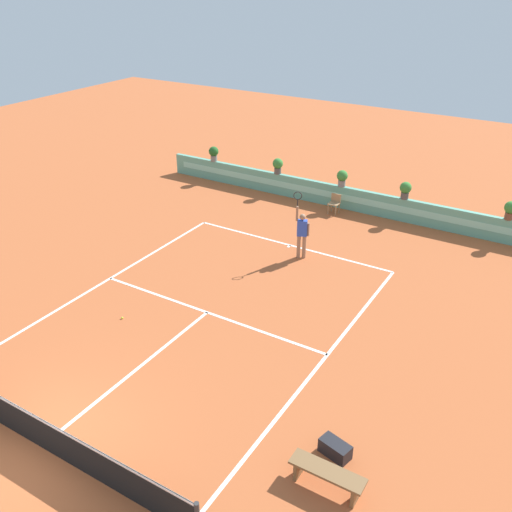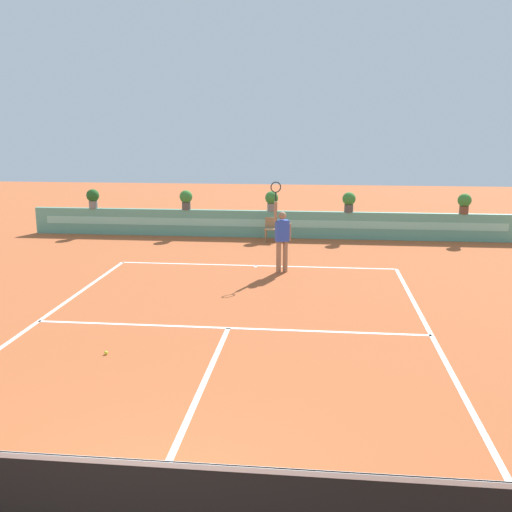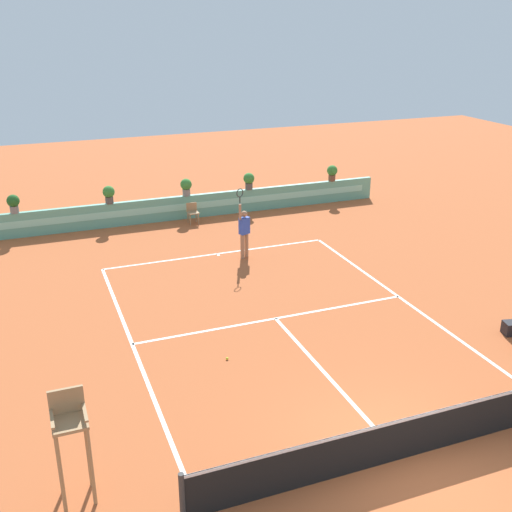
{
  "view_description": "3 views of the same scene",
  "coord_description": "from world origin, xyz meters",
  "px_view_note": "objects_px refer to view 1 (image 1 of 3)",
  "views": [
    {
      "loc": [
        8.91,
        -5.33,
        9.66
      ],
      "look_at": [
        0.32,
        8.81,
        1.0
      ],
      "focal_mm": 39.32,
      "sensor_mm": 36.0,
      "label": 1
    },
    {
      "loc": [
        1.78,
        -4.93,
        4.13
      ],
      "look_at": [
        0.32,
        8.81,
        1.0
      ],
      "focal_mm": 40.97,
      "sensor_mm": 36.0,
      "label": 2
    },
    {
      "loc": [
        -6.19,
        -8.08,
        8.1
      ],
      "look_at": [
        0.32,
        8.81,
        1.0
      ],
      "focal_mm": 43.18,
      "sensor_mm": 36.0,
      "label": 3
    }
  ],
  "objects_px": {
    "tennis_player": "(302,232)",
    "potted_plant_left": "(278,165)",
    "bench_courtside": "(327,475)",
    "tennis_ball_near_baseline": "(122,318)",
    "potted_plant_right": "(405,189)",
    "ball_kid_chair": "(335,203)",
    "potted_plant_centre": "(342,177)",
    "potted_plant_far_right": "(511,209)",
    "gear_bag": "(335,449)",
    "potted_plant_far_left": "(214,153)"
  },
  "relations": [
    {
      "from": "ball_kid_chair",
      "to": "tennis_player",
      "type": "xyz_separation_m",
      "value": [
        0.66,
        -4.45,
        0.57
      ]
    },
    {
      "from": "potted_plant_far_left",
      "to": "potted_plant_centre",
      "type": "relative_size",
      "value": 1.0
    },
    {
      "from": "bench_courtside",
      "to": "potted_plant_left",
      "type": "height_order",
      "value": "potted_plant_left"
    },
    {
      "from": "gear_bag",
      "to": "potted_plant_far_right",
      "type": "height_order",
      "value": "potted_plant_far_right"
    },
    {
      "from": "ball_kid_chair",
      "to": "potted_plant_far_right",
      "type": "distance_m",
      "value": 6.95
    },
    {
      "from": "ball_kid_chair",
      "to": "tennis_player",
      "type": "bearing_deg",
      "value": -81.5
    },
    {
      "from": "potted_plant_right",
      "to": "tennis_player",
      "type": "bearing_deg",
      "value": -112.18
    },
    {
      "from": "potted_plant_far_right",
      "to": "potted_plant_centre",
      "type": "distance_m",
      "value": 6.88
    },
    {
      "from": "ball_kid_chair",
      "to": "gear_bag",
      "type": "bearing_deg",
      "value": -65.7
    },
    {
      "from": "tennis_player",
      "to": "potted_plant_left",
      "type": "distance_m",
      "value": 6.5
    },
    {
      "from": "tennis_player",
      "to": "potted_plant_far_left",
      "type": "distance_m",
      "value": 9.14
    },
    {
      "from": "tennis_player",
      "to": "potted_plant_far_left",
      "type": "height_order",
      "value": "tennis_player"
    },
    {
      "from": "ball_kid_chair",
      "to": "tennis_ball_near_baseline",
      "type": "xyz_separation_m",
      "value": [
        -2.16,
        -10.9,
        -0.44
      ]
    },
    {
      "from": "potted_plant_right",
      "to": "tennis_ball_near_baseline",
      "type": "bearing_deg",
      "value": -112.99
    },
    {
      "from": "bench_courtside",
      "to": "tennis_player",
      "type": "xyz_separation_m",
      "value": [
        -5.16,
        8.88,
        0.67
      ]
    },
    {
      "from": "tennis_player",
      "to": "potted_plant_far_left",
      "type": "relative_size",
      "value": 3.57
    },
    {
      "from": "bench_courtside",
      "to": "tennis_player",
      "type": "bearing_deg",
      "value": 120.15
    },
    {
      "from": "tennis_ball_near_baseline",
      "to": "potted_plant_right",
      "type": "bearing_deg",
      "value": 67.01
    },
    {
      "from": "tennis_player",
      "to": "potted_plant_far_right",
      "type": "relative_size",
      "value": 3.57
    },
    {
      "from": "potted_plant_right",
      "to": "potted_plant_far_left",
      "type": "relative_size",
      "value": 1.0
    },
    {
      "from": "tennis_ball_near_baseline",
      "to": "potted_plant_centre",
      "type": "distance_m",
      "value": 11.9
    },
    {
      "from": "potted_plant_right",
      "to": "potted_plant_far_left",
      "type": "distance_m",
      "value": 9.63
    },
    {
      "from": "tennis_ball_near_baseline",
      "to": "potted_plant_centre",
      "type": "bearing_deg",
      "value": 79.68
    },
    {
      "from": "potted_plant_far_right",
      "to": "potted_plant_centre",
      "type": "xyz_separation_m",
      "value": [
        -6.88,
        0.0,
        0.0
      ]
    },
    {
      "from": "bench_courtside",
      "to": "potted_plant_far_right",
      "type": "bearing_deg",
      "value": 85.86
    },
    {
      "from": "potted_plant_centre",
      "to": "ball_kid_chair",
      "type": "bearing_deg",
      "value": -86.97
    },
    {
      "from": "tennis_ball_near_baseline",
      "to": "potted_plant_right",
      "type": "distance_m",
      "value": 12.71
    },
    {
      "from": "tennis_ball_near_baseline",
      "to": "tennis_player",
      "type": "bearing_deg",
      "value": 66.37
    },
    {
      "from": "potted_plant_far_right",
      "to": "potted_plant_centre",
      "type": "relative_size",
      "value": 1.0
    },
    {
      "from": "bench_courtside",
      "to": "gear_bag",
      "type": "xyz_separation_m",
      "value": [
        -0.21,
        0.9,
        -0.2
      ]
    },
    {
      "from": "bench_courtside",
      "to": "potted_plant_far_left",
      "type": "height_order",
      "value": "potted_plant_far_left"
    },
    {
      "from": "gear_bag",
      "to": "tennis_player",
      "type": "relative_size",
      "value": 0.27
    },
    {
      "from": "ball_kid_chair",
      "to": "tennis_ball_near_baseline",
      "type": "distance_m",
      "value": 11.12
    },
    {
      "from": "bench_courtside",
      "to": "potted_plant_far_right",
      "type": "distance_m",
      "value": 14.14
    },
    {
      "from": "tennis_player",
      "to": "potted_plant_left",
      "type": "height_order",
      "value": "tennis_player"
    },
    {
      "from": "gear_bag",
      "to": "potted_plant_centre",
      "type": "bearing_deg",
      "value": 113.24
    },
    {
      "from": "tennis_player",
      "to": "potted_plant_right",
      "type": "height_order",
      "value": "tennis_player"
    },
    {
      "from": "potted_plant_left",
      "to": "bench_courtside",
      "type": "bearing_deg",
      "value": -57.18
    },
    {
      "from": "tennis_player",
      "to": "bench_courtside",
      "type": "bearing_deg",
      "value": -59.85
    },
    {
      "from": "tennis_player",
      "to": "potted_plant_left",
      "type": "relative_size",
      "value": 3.57
    },
    {
      "from": "bench_courtside",
      "to": "potted_plant_centre",
      "type": "bearing_deg",
      "value": 112.63
    },
    {
      "from": "tennis_ball_near_baseline",
      "to": "potted_plant_far_left",
      "type": "height_order",
      "value": "potted_plant_far_left"
    },
    {
      "from": "ball_kid_chair",
      "to": "tennis_ball_near_baseline",
      "type": "relative_size",
      "value": 12.5
    },
    {
      "from": "tennis_ball_near_baseline",
      "to": "potted_plant_left",
      "type": "bearing_deg",
      "value": 95.36
    },
    {
      "from": "bench_courtside",
      "to": "potted_plant_far_right",
      "type": "xyz_separation_m",
      "value": [
        1.02,
        14.07,
        1.04
      ]
    },
    {
      "from": "bench_courtside",
      "to": "potted_plant_left",
      "type": "relative_size",
      "value": 2.21
    },
    {
      "from": "gear_bag",
      "to": "potted_plant_left",
      "type": "bearing_deg",
      "value": 123.94
    },
    {
      "from": "ball_kid_chair",
      "to": "gear_bag",
      "type": "relative_size",
      "value": 1.21
    },
    {
      "from": "potted_plant_centre",
      "to": "potted_plant_left",
      "type": "xyz_separation_m",
      "value": [
        -3.21,
        0.0,
        0.0
      ]
    },
    {
      "from": "ball_kid_chair",
      "to": "potted_plant_centre",
      "type": "relative_size",
      "value": 1.17
    }
  ]
}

